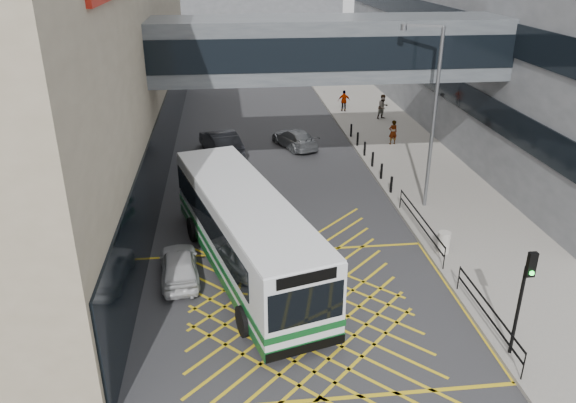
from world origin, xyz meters
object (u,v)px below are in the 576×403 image
object	(u,v)px
bus	(244,230)
pedestrian_b	(383,107)
car_dark	(221,143)
litter_bin	(444,242)
street_lamp	(430,108)
pedestrian_c	(344,101)
car_silver	(295,138)
car_white	(179,265)
traffic_light	(524,289)
pedestrian_a	(393,132)

from	to	relation	value
bus	pedestrian_b	size ratio (longest dim) A/B	6.62
car_dark	bus	bearing A→B (deg)	77.67
bus	litter_bin	distance (m)	8.60
street_lamp	litter_bin	world-z (taller)	street_lamp
street_lamp	litter_bin	bearing A→B (deg)	-74.92
litter_bin	pedestrian_c	xyz separation A→B (m)	(0.47, 23.36, 0.37)
car_silver	car_white	bearing A→B (deg)	45.95
street_lamp	car_white	bearing A→B (deg)	-132.19
car_white	car_dark	distance (m)	15.03
car_white	car_silver	size ratio (longest dim) A/B	0.96
traffic_light	pedestrian_c	distance (m)	30.17
bus	street_lamp	size ratio (longest dim) A/B	1.41
car_dark	car_silver	bearing A→B (deg)	174.76
car_white	street_lamp	size ratio (longest dim) A/B	0.45
car_silver	street_lamp	distance (m)	12.43
car_silver	litter_bin	bearing A→B (deg)	85.22
bus	traffic_light	bearing A→B (deg)	-53.80
car_dark	traffic_light	size ratio (longest dim) A/B	1.35
pedestrian_a	pedestrian_b	distance (m)	6.23
car_silver	litter_bin	world-z (taller)	car_silver
car_dark	pedestrian_a	xyz separation A→B (m)	(11.43, 0.37, 0.17)
car_dark	street_lamp	xyz separation A→B (m)	(10.09, -9.40, 4.39)
traffic_light	street_lamp	distance (m)	11.95
street_lamp	litter_bin	distance (m)	6.72
car_white	traffic_light	distance (m)	12.65
bus	pedestrian_c	world-z (taller)	bus
bus	pedestrian_a	size ratio (longest dim) A/B	7.60
car_dark	litter_bin	distance (m)	17.12
traffic_light	pedestrian_b	size ratio (longest dim) A/B	2.02
car_white	car_silver	distance (m)	17.17
car_white	pedestrian_b	xyz separation A→B (m)	(14.13, 21.46, 0.46)
bus	traffic_light	xyz separation A→B (m)	(8.26, -6.50, 0.81)
litter_bin	pedestrian_a	xyz separation A→B (m)	(1.99, 14.66, 0.35)
traffic_light	pedestrian_b	world-z (taller)	traffic_light
car_white	car_dark	xyz separation A→B (m)	(1.72, 14.93, 0.17)
car_silver	litter_bin	xyz separation A→B (m)	(4.56, -15.21, -0.02)
pedestrian_c	traffic_light	bearing A→B (deg)	93.94
car_silver	pedestrian_c	size ratio (longest dim) A/B	2.48
bus	pedestrian_b	bearing A→B (deg)	45.76
car_silver	pedestrian_b	distance (m)	9.40
litter_bin	pedestrian_b	bearing A→B (deg)	81.85
bus	car_white	bearing A→B (deg)	172.98
street_lamp	litter_bin	size ratio (longest dim) A/B	9.46
bus	litter_bin	bearing A→B (deg)	-13.92
bus	car_white	xyz separation A→B (m)	(-2.64, -0.40, -1.19)
car_dark	street_lamp	distance (m)	14.47
street_lamp	pedestrian_b	size ratio (longest dim) A/B	4.71
car_white	traffic_light	xyz separation A→B (m)	(10.90, -6.10, 2.00)
traffic_light	car_dark	bearing A→B (deg)	112.53
bus	car_silver	distance (m)	16.00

